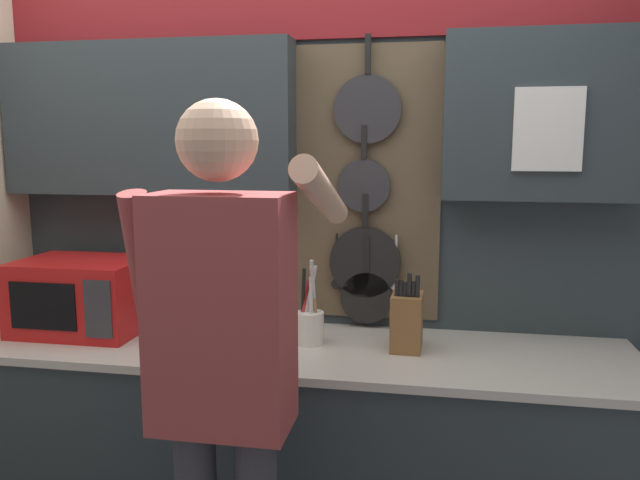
{
  "coord_description": "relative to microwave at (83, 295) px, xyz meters",
  "views": [
    {
      "loc": [
        0.52,
        -2.2,
        1.65
      ],
      "look_at": [
        0.08,
        0.21,
        1.28
      ],
      "focal_mm": 35.0,
      "sensor_mm": 36.0,
      "label": 1
    }
  ],
  "objects": [
    {
      "name": "base_cabinet_counter",
      "position": [
        0.86,
        -0.03,
        -0.6
      ],
      "size": [
        2.54,
        0.64,
        0.9
      ],
      "color": "#2D383D",
      "rests_on": "ground_plane"
    },
    {
      "name": "back_wall_unit",
      "position": [
        0.84,
        0.26,
        0.42
      ],
      "size": [
        3.11,
        0.22,
        2.48
      ],
      "color": "#2D383D",
      "rests_on": "ground_plane"
    },
    {
      "name": "microwave",
      "position": [
        0.0,
        0.0,
        0.0
      ],
      "size": [
        0.49,
        0.37,
        0.29
      ],
      "color": "red",
      "rests_on": "base_cabinet_counter"
    },
    {
      "name": "knife_block",
      "position": [
        1.3,
        0.0,
        -0.04
      ],
      "size": [
        0.12,
        0.15,
        0.29
      ],
      "color": "brown",
      "rests_on": "base_cabinet_counter"
    },
    {
      "name": "utensil_crock",
      "position": [
        0.93,
        0.0,
        -0.07
      ],
      "size": [
        0.1,
        0.1,
        0.33
      ],
      "color": "white",
      "rests_on": "base_cabinet_counter"
    },
    {
      "name": "person",
      "position": [
        0.82,
        -0.64,
        0.01
      ],
      "size": [
        0.54,
        0.68,
        1.77
      ],
      "color": "#383842",
      "rests_on": "ground_plane"
    }
  ]
}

